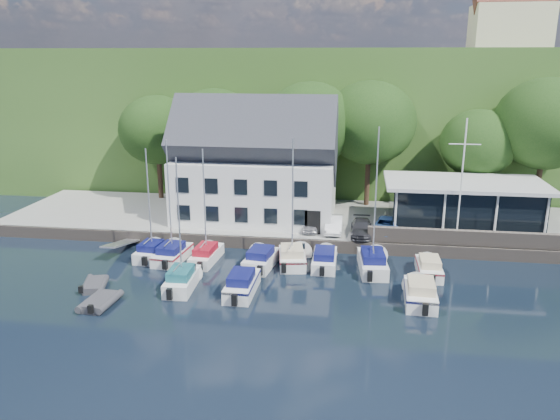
% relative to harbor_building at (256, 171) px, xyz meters
% --- Properties ---
extents(ground, '(180.00, 180.00, 0.00)m').
position_rel_harbor_building_xyz_m(ground, '(7.00, -16.50, -5.35)').
color(ground, black).
rests_on(ground, ground).
extents(quay, '(60.00, 13.00, 1.00)m').
position_rel_harbor_building_xyz_m(quay, '(7.00, 1.00, -4.85)').
color(quay, gray).
rests_on(quay, ground).
extents(quay_face, '(60.00, 0.30, 1.00)m').
position_rel_harbor_building_xyz_m(quay_face, '(7.00, -5.50, -4.85)').
color(quay_face, '#5D524A').
rests_on(quay_face, ground).
extents(hillside, '(160.00, 75.00, 16.00)m').
position_rel_harbor_building_xyz_m(hillside, '(7.00, 45.50, 2.65)').
color(hillside, '#385A21').
rests_on(hillside, ground).
extents(field_patch, '(50.00, 30.00, 0.30)m').
position_rel_harbor_building_xyz_m(field_patch, '(15.00, 53.50, 10.80)').
color(field_patch, '#5B6331').
rests_on(field_patch, hillside).
extents(farmhouse, '(10.40, 7.00, 8.20)m').
position_rel_harbor_building_xyz_m(farmhouse, '(29.00, 35.50, 14.75)').
color(farmhouse, beige).
rests_on(farmhouse, hillside).
extents(harbor_building, '(14.40, 8.20, 8.70)m').
position_rel_harbor_building_xyz_m(harbor_building, '(0.00, 0.00, 0.00)').
color(harbor_building, silver).
rests_on(harbor_building, quay).
extents(club_pavilion, '(13.20, 7.20, 4.10)m').
position_rel_harbor_building_xyz_m(club_pavilion, '(18.00, -0.50, -2.30)').
color(club_pavilion, black).
rests_on(club_pavilion, quay).
extents(seawall, '(18.00, 0.50, 1.20)m').
position_rel_harbor_building_xyz_m(seawall, '(19.00, -5.10, -3.75)').
color(seawall, '#5D524A').
rests_on(seawall, quay).
extents(gangway, '(1.20, 6.00, 1.40)m').
position_rel_harbor_building_xyz_m(gangway, '(-9.50, -7.50, -5.35)').
color(gangway, silver).
rests_on(gangway, ground).
extents(car_silver, '(1.73, 3.34, 1.09)m').
position_rel_harbor_building_xyz_m(car_silver, '(5.11, -3.09, -3.81)').
color(car_silver, silver).
rests_on(car_silver, quay).
extents(car_white, '(1.43, 3.97, 1.30)m').
position_rel_harbor_building_xyz_m(car_white, '(7.21, -3.09, -3.70)').
color(car_white, silver).
rests_on(car_white, quay).
extents(car_dgrey, '(1.74, 4.20, 1.21)m').
position_rel_harbor_building_xyz_m(car_dgrey, '(9.50, -3.71, -3.74)').
color(car_dgrey, '#2A2B2F').
rests_on(car_dgrey, quay).
extents(car_blue, '(2.72, 4.39, 1.40)m').
position_rel_harbor_building_xyz_m(car_blue, '(11.57, -3.05, -3.65)').
color(car_blue, '#315696').
rests_on(car_blue, quay).
extents(flagpole, '(2.35, 0.20, 9.78)m').
position_rel_harbor_building_xyz_m(flagpole, '(16.95, -4.48, 0.54)').
color(flagpole, silver).
rests_on(flagpole, quay).
extents(tree_0, '(7.70, 7.70, 10.53)m').
position_rel_harbor_building_xyz_m(tree_0, '(-11.15, 5.78, 0.91)').
color(tree_0, black).
rests_on(tree_0, quay).
extents(tree_1, '(8.26, 8.26, 11.29)m').
position_rel_harbor_building_xyz_m(tree_1, '(-4.92, 4.92, 1.29)').
color(tree_1, black).
rests_on(tree_1, quay).
extents(tree_2, '(8.77, 8.77, 11.99)m').
position_rel_harbor_building_xyz_m(tree_2, '(4.37, 4.99, 1.64)').
color(tree_2, black).
rests_on(tree_2, quay).
extents(tree_3, '(8.84, 8.84, 12.08)m').
position_rel_harbor_building_xyz_m(tree_3, '(10.01, 6.05, 1.69)').
color(tree_3, black).
rests_on(tree_3, quay).
extents(tree_4, '(7.00, 7.00, 9.57)m').
position_rel_harbor_building_xyz_m(tree_4, '(20.00, 5.42, 0.44)').
color(tree_4, black).
rests_on(tree_4, quay).
extents(tree_5, '(9.14, 9.14, 12.49)m').
position_rel_harbor_building_xyz_m(tree_5, '(25.62, 5.12, 1.89)').
color(tree_5, black).
rests_on(tree_5, quay).
extents(boat_r1_0, '(2.27, 5.33, 8.43)m').
position_rel_harbor_building_xyz_m(boat_r1_0, '(-6.60, -8.78, -1.13)').
color(boat_r1_0, white).
rests_on(boat_r1_0, ground).
extents(boat_r1_1, '(2.55, 6.05, 8.51)m').
position_rel_harbor_building_xyz_m(boat_r1_1, '(-4.89, -9.04, -1.09)').
color(boat_r1_1, white).
rests_on(boat_r1_1, ground).
extents(boat_r1_2, '(2.07, 6.22, 8.27)m').
position_rel_harbor_building_xyz_m(boat_r1_2, '(-2.23, -8.84, -1.21)').
color(boat_r1_2, white).
rests_on(boat_r1_2, ground).
extents(boat_r1_3, '(2.77, 5.98, 1.52)m').
position_rel_harbor_building_xyz_m(boat_r1_3, '(2.11, -9.33, -4.59)').
color(boat_r1_3, white).
rests_on(boat_r1_3, ground).
extents(boat_r1_4, '(2.99, 5.90, 9.19)m').
position_rel_harbor_building_xyz_m(boat_r1_4, '(4.37, -8.62, -0.75)').
color(boat_r1_4, white).
rests_on(boat_r1_4, ground).
extents(boat_r1_5, '(1.97, 6.21, 1.38)m').
position_rel_harbor_building_xyz_m(boat_r1_5, '(6.80, -8.50, -4.66)').
color(boat_r1_5, white).
rests_on(boat_r1_5, ground).
extents(boat_r1_6, '(2.64, 6.98, 9.59)m').
position_rel_harbor_building_xyz_m(boat_r1_6, '(10.35, -8.87, -0.55)').
color(boat_r1_6, white).
rests_on(boat_r1_6, ground).
extents(boat_r1_7, '(1.80, 5.58, 1.38)m').
position_rel_harbor_building_xyz_m(boat_r1_7, '(14.37, -9.17, -4.66)').
color(boat_r1_7, white).
rests_on(boat_r1_7, ground).
extents(boat_r2_1, '(2.13, 6.00, 9.32)m').
position_rel_harbor_building_xyz_m(boat_r2_1, '(-2.50, -13.97, -0.69)').
color(boat_r2_1, white).
rests_on(boat_r2_1, ground).
extents(boat_r2_2, '(1.95, 6.22, 1.55)m').
position_rel_harbor_building_xyz_m(boat_r2_2, '(1.68, -14.14, -4.58)').
color(boat_r2_2, white).
rests_on(boat_r2_2, ground).
extents(boat_r2_4, '(2.29, 6.09, 1.56)m').
position_rel_harbor_building_xyz_m(boat_r2_4, '(13.27, -13.89, -4.57)').
color(boat_r2_4, white).
rests_on(boat_r2_4, ground).
extents(dinghy_0, '(2.35, 3.11, 0.64)m').
position_rel_harbor_building_xyz_m(dinghy_0, '(-8.41, -14.79, -5.03)').
color(dinghy_0, '#35353A').
rests_on(dinghy_0, ground).
extents(dinghy_1, '(2.04, 3.19, 0.72)m').
position_rel_harbor_building_xyz_m(dinghy_1, '(-6.81, -17.32, -4.99)').
color(dinghy_1, '#35353A').
rests_on(dinghy_1, ground).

